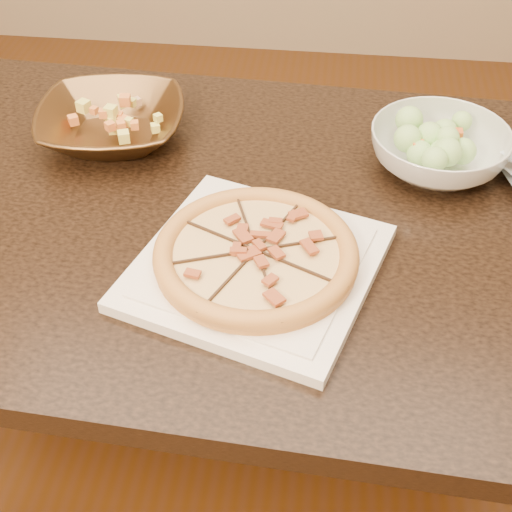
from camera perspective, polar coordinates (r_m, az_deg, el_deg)
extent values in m
cube|color=#422311|center=(1.75, -2.60, -13.91)|extent=(4.00, 4.00, 0.02)
cube|color=black|center=(1.13, -3.00, 3.12)|extent=(1.34, 0.90, 0.04)
cylinder|color=black|center=(1.78, -19.16, 1.66)|extent=(0.07, 0.07, 0.71)
cylinder|color=black|center=(1.67, 19.02, -1.32)|extent=(0.07, 0.07, 0.71)
cube|color=silver|center=(1.00, 0.00, -0.89)|extent=(0.40, 0.40, 0.02)
cube|color=silver|center=(0.99, 0.00, -0.43)|extent=(0.34, 0.34, 0.00)
cylinder|color=#BE843E|center=(0.99, 0.00, -0.09)|extent=(0.28, 0.28, 0.01)
torus|color=#BE843E|center=(0.98, 0.00, 0.26)|extent=(0.29, 0.29, 0.03)
cylinder|color=#D8CD88|center=(0.98, 0.00, 0.22)|extent=(0.23, 0.23, 0.01)
cube|color=black|center=(0.98, 0.00, 0.43)|extent=(0.12, 0.26, 0.01)
cube|color=black|center=(0.98, 0.00, 0.43)|extent=(0.10, 0.27, 0.01)
cube|color=black|center=(0.98, 0.00, 0.43)|extent=(0.26, 0.12, 0.01)
cube|color=black|center=(0.98, 0.00, 0.43)|extent=(0.27, 0.10, 0.01)
cube|color=#994B2C|center=(0.97, 1.03, 0.15)|extent=(0.03, 0.02, 0.00)
cube|color=#994B2C|center=(0.97, 2.68, 0.11)|extent=(0.03, 0.02, 0.00)
cube|color=#994B2C|center=(0.98, 4.27, 0.70)|extent=(0.03, 0.02, 0.00)
cube|color=#994B2C|center=(0.99, 1.55, 0.93)|extent=(0.03, 0.02, 0.00)
cube|color=#994B2C|center=(1.00, 2.50, 1.81)|extent=(0.03, 0.03, 0.00)
cube|color=#994B2C|center=(1.03, 2.65, 2.99)|extent=(0.02, 0.03, 0.00)
cube|color=#994B2C|center=(1.00, 0.66, 1.86)|extent=(0.02, 0.03, 0.00)
cube|color=#994B2C|center=(1.03, 0.10, 2.88)|extent=(0.02, 0.03, 0.00)
cube|color=#994B2C|center=(1.04, -1.31, 3.68)|extent=(0.02, 0.03, 0.00)
cube|color=#994B2C|center=(1.01, -1.35, 1.96)|extent=(0.03, 0.03, 0.00)
cube|color=#994B2C|center=(1.01, -3.04, 2.26)|extent=(0.03, 0.02, 0.00)
cube|color=#994B2C|center=(0.99, -1.36, 0.95)|extent=(0.03, 0.02, 0.00)
cube|color=#994B2C|center=(0.98, -3.00, 0.77)|extent=(0.02, 0.01, 0.00)
cube|color=#994B2C|center=(0.97, -4.54, -0.03)|extent=(0.03, 0.02, 0.00)
cube|color=#994B2C|center=(0.97, -1.73, -0.05)|extent=(0.03, 0.03, 0.00)
cube|color=#994B2C|center=(0.95, -2.53, -1.14)|extent=(0.03, 0.03, 0.00)
cube|color=#994B2C|center=(0.92, -2.46, -2.58)|extent=(0.02, 0.03, 0.00)
cube|color=#994B2C|center=(0.95, -0.44, -1.05)|extent=(0.02, 0.02, 0.00)
cube|color=#994B2C|center=(0.93, 0.50, -2.17)|extent=(0.02, 0.03, 0.00)
cube|color=#994B2C|center=(0.96, 0.55, -0.24)|extent=(0.02, 0.03, 0.00)
cube|color=#994B2C|center=(0.95, 1.94, -0.90)|extent=(0.03, 0.03, 0.00)
imported|color=brown|center=(1.29, -11.47, 10.36)|extent=(0.28, 0.28, 0.06)
cube|color=tan|center=(1.27, -11.74, 12.10)|extent=(0.03, 0.03, 0.03)
cube|color=orange|center=(1.26, -10.96, 12.18)|extent=(0.03, 0.03, 0.03)
cube|color=#D8D257|center=(1.27, -10.23, 12.46)|extent=(0.03, 0.03, 0.03)
cube|color=tan|center=(1.29, -9.72, 12.87)|extent=(0.03, 0.03, 0.03)
cube|color=orange|center=(1.27, -11.44, 12.28)|extent=(0.03, 0.03, 0.03)
cube|color=#D8D257|center=(1.28, -11.13, 12.66)|extent=(0.03, 0.03, 0.03)
cube|color=tan|center=(1.30, -11.22, 13.06)|extent=(0.03, 0.03, 0.03)
cube|color=orange|center=(1.27, -11.74, 12.14)|extent=(0.03, 0.03, 0.03)
cube|color=#D8D257|center=(1.28, -11.96, 12.47)|extent=(0.03, 0.03, 0.03)
cube|color=tan|center=(1.29, -12.54, 12.68)|extent=(0.03, 0.03, 0.03)
cube|color=orange|center=(1.30, -13.40, 12.71)|extent=(0.03, 0.03, 0.03)
cube|color=#D8D257|center=(1.27, -12.18, 12.17)|extent=(0.03, 0.03, 0.03)
cube|color=tan|center=(1.27, -12.98, 12.12)|extent=(0.03, 0.03, 0.03)
cube|color=orange|center=(1.27, -13.81, 11.86)|extent=(0.03, 0.03, 0.03)
cube|color=#D8D257|center=(1.27, -11.90, 12.06)|extent=(0.03, 0.03, 0.03)
cube|color=tan|center=(1.26, -12.57, 11.77)|extent=(0.03, 0.03, 0.03)
cube|color=orange|center=(1.24, -13.00, 11.35)|extent=(0.03, 0.03, 0.03)
cube|color=#D8D257|center=(1.23, -13.06, 10.86)|extent=(0.03, 0.03, 0.03)
cube|color=tan|center=(1.26, -11.91, 11.80)|extent=(0.03, 0.03, 0.03)
cube|color=orange|center=(1.24, -11.76, 11.42)|extent=(0.03, 0.03, 0.03)
cube|color=#D8D257|center=(1.23, -11.19, 11.12)|extent=(0.03, 0.03, 0.03)
cube|color=tan|center=(1.26, -11.62, 12.01)|extent=(0.03, 0.03, 0.03)
cube|color=orange|center=(1.25, -11.02, 11.82)|extent=(0.03, 0.03, 0.03)
cube|color=#D8D257|center=(1.25, -10.16, 11.83)|extent=(0.03, 0.03, 0.03)
imported|color=silver|center=(1.22, 14.40, 8.22)|extent=(0.24, 0.24, 0.07)
sphere|color=#ABE874|center=(1.20, 14.83, 10.35)|extent=(0.04, 0.04, 0.04)
sphere|color=#ABE874|center=(1.21, 15.70, 10.50)|extent=(0.04, 0.04, 0.04)
sphere|color=#ABE874|center=(1.23, 15.85, 11.09)|extent=(0.04, 0.04, 0.04)
sphere|color=#ABE874|center=(1.21, 14.86, 10.64)|extent=(0.04, 0.04, 0.04)
sphere|color=#ABE874|center=(1.22, 14.16, 11.18)|extent=(0.04, 0.04, 0.04)
sphere|color=#ABE874|center=(1.20, 14.73, 10.40)|extent=(0.04, 0.04, 0.04)
sphere|color=#ABE874|center=(1.20, 13.69, 10.62)|extent=(0.04, 0.04, 0.04)
sphere|color=#ABE874|center=(1.18, 12.72, 10.30)|extent=(0.04, 0.04, 0.04)
sphere|color=#ABE874|center=(1.19, 14.34, 10.16)|extent=(0.04, 0.04, 0.04)
sphere|color=#ABE874|center=(1.16, 14.33, 9.55)|extent=(0.04, 0.04, 0.04)
sphere|color=#ABE874|center=(1.19, 14.88, 10.22)|extent=(0.04, 0.04, 0.04)
sphere|color=#ABE874|center=(1.18, 15.65, 9.71)|extent=(0.04, 0.04, 0.04)
sphere|color=#ABE874|center=(1.18, 16.98, 9.55)|extent=(0.04, 0.04, 0.04)
cube|color=#D45B22|center=(1.22, 15.93, 10.41)|extent=(0.02, 0.02, 0.01)
cube|color=#D45B22|center=(1.22, 13.60, 10.76)|extent=(0.02, 0.02, 0.01)
cube|color=#D45B22|center=(1.18, 13.54, 9.55)|extent=(0.02, 0.02, 0.01)
cube|color=#D45B22|center=(1.18, 15.94, 9.18)|extent=(0.02, 0.02, 0.01)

